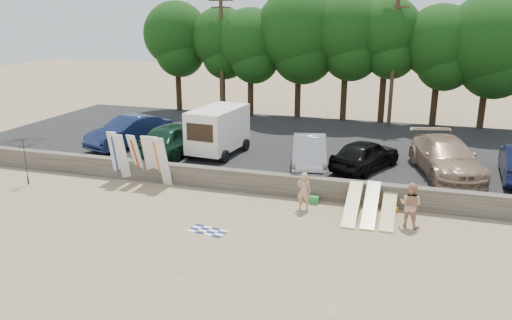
% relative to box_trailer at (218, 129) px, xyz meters
% --- Properties ---
extents(ground, '(120.00, 120.00, 0.00)m').
position_rel_box_trailer_xyz_m(ground, '(6.52, -6.30, -2.13)').
color(ground, tan).
rests_on(ground, ground).
extents(seawall, '(44.00, 0.50, 1.00)m').
position_rel_box_trailer_xyz_m(seawall, '(6.52, -3.30, -1.63)').
color(seawall, '#6B6356').
rests_on(seawall, ground).
extents(parking_lot, '(44.00, 14.50, 0.70)m').
position_rel_box_trailer_xyz_m(parking_lot, '(6.52, 4.20, -1.78)').
color(parking_lot, '#282828').
rests_on(parking_lot, ground).
extents(treeline, '(33.01, 6.17, 9.27)m').
position_rel_box_trailer_xyz_m(treeline, '(6.98, 11.24, 4.45)').
color(treeline, '#382616').
rests_on(treeline, parking_lot).
extents(utility_poles, '(25.80, 0.26, 9.00)m').
position_rel_box_trailer_xyz_m(utility_poles, '(8.52, 9.70, 3.30)').
color(utility_poles, '#473321').
rests_on(utility_poles, parking_lot).
extents(box_trailer, '(2.62, 4.19, 2.55)m').
position_rel_box_trailer_xyz_m(box_trailer, '(0.00, 0.00, 0.00)').
color(box_trailer, white).
rests_on(box_trailer, parking_lot).
extents(car_0, '(3.46, 5.52, 1.72)m').
position_rel_box_trailer_xyz_m(car_0, '(-5.58, 0.14, -0.57)').
color(car_0, '#152249').
rests_on(car_0, parking_lot).
extents(car_1, '(2.92, 5.53, 1.79)m').
position_rel_box_trailer_xyz_m(car_1, '(-2.23, -0.57, -0.53)').
color(car_1, '#123121').
rests_on(car_1, parking_lot).
extents(car_2, '(2.53, 4.88, 1.53)m').
position_rel_box_trailer_xyz_m(car_2, '(5.20, -0.79, -0.66)').
color(car_2, gray).
rests_on(car_2, parking_lot).
extents(car_3, '(3.49, 4.78, 1.51)m').
position_rel_box_trailer_xyz_m(car_3, '(7.91, -0.36, -0.67)').
color(car_3, black).
rests_on(car_3, parking_lot).
extents(car_4, '(3.86, 6.32, 1.71)m').
position_rel_box_trailer_xyz_m(car_4, '(11.65, -0.05, -0.57)').
color(car_4, '#A18066').
rests_on(car_4, parking_lot).
extents(surfboard_upright_0, '(0.54, 0.60, 2.56)m').
position_rel_box_trailer_xyz_m(surfboard_upright_0, '(-4.09, -3.68, -0.85)').
color(surfboard_upright_0, silver).
rests_on(surfboard_upright_0, ground).
extents(surfboard_upright_1, '(0.56, 0.81, 2.52)m').
position_rel_box_trailer_xyz_m(surfboard_upright_1, '(-3.59, -3.83, -0.87)').
color(surfboard_upright_1, silver).
rests_on(surfboard_upright_1, ground).
extents(surfboard_upright_2, '(0.61, 0.89, 2.50)m').
position_rel_box_trailer_xyz_m(surfboard_upright_2, '(-2.89, -3.66, -0.88)').
color(surfboard_upright_2, silver).
rests_on(surfboard_upright_2, ground).
extents(surfboard_upright_3, '(0.59, 0.85, 2.51)m').
position_rel_box_trailer_xyz_m(surfboard_upright_3, '(-2.17, -3.67, -0.87)').
color(surfboard_upright_3, silver).
rests_on(surfboard_upright_3, ground).
extents(surfboard_upright_4, '(0.54, 0.81, 2.51)m').
position_rel_box_trailer_xyz_m(surfboard_upright_4, '(-1.71, -3.68, -0.87)').
color(surfboard_upright_4, silver).
rests_on(surfboard_upright_4, ground).
extents(surfboard_upright_5, '(0.55, 0.76, 2.53)m').
position_rel_box_trailer_xyz_m(surfboard_upright_5, '(-1.32, -3.89, -0.87)').
color(surfboard_upright_5, silver).
rests_on(surfboard_upright_5, ground).
extents(surfboard_low_0, '(0.56, 2.86, 1.05)m').
position_rel_box_trailer_xyz_m(surfboard_low_0, '(7.87, -4.83, -1.60)').
color(surfboard_low_0, beige).
rests_on(surfboard_low_0, ground).
extents(surfboard_low_1, '(0.56, 2.83, 1.12)m').
position_rel_box_trailer_xyz_m(surfboard_low_1, '(8.61, -4.79, -1.57)').
color(surfboard_low_1, beige).
rests_on(surfboard_low_1, ground).
extents(surfboard_low_2, '(0.56, 2.92, 0.81)m').
position_rel_box_trailer_xyz_m(surfboard_low_2, '(9.33, -4.72, -1.72)').
color(surfboard_low_2, beige).
rests_on(surfboard_low_2, ground).
extents(beachgoer_a, '(0.62, 0.41, 1.69)m').
position_rel_box_trailer_xyz_m(beachgoer_a, '(5.79, -4.79, -1.28)').
color(beachgoer_a, tan).
rests_on(beachgoer_a, ground).
extents(beachgoer_b, '(1.08, 0.98, 1.83)m').
position_rel_box_trailer_xyz_m(beachgoer_b, '(10.16, -5.25, -1.21)').
color(beachgoer_b, tan).
rests_on(beachgoer_b, ground).
extents(cooler, '(0.39, 0.31, 0.32)m').
position_rel_box_trailer_xyz_m(cooler, '(6.09, -3.91, -1.97)').
color(cooler, green).
rests_on(cooler, ground).
extents(gear_bag, '(0.37, 0.33, 0.22)m').
position_rel_box_trailer_xyz_m(gear_bag, '(9.53, -3.90, -2.02)').
color(gear_bag, orange).
rests_on(gear_bag, ground).
extents(beach_towel, '(1.73, 1.73, 0.00)m').
position_rel_box_trailer_xyz_m(beach_towel, '(2.71, -8.06, -2.12)').
color(beach_towel, white).
rests_on(beach_towel, ground).
extents(beach_umbrella, '(2.65, 2.70, 2.42)m').
position_rel_box_trailer_xyz_m(beach_umbrella, '(-7.92, -5.53, -0.92)').
color(beach_umbrella, black).
rests_on(beach_umbrella, ground).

